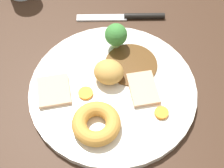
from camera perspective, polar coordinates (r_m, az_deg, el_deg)
dining_table at (r=59.52cm, az=0.29°, el=-0.31°), size 120.00×84.00×3.60cm
dinner_plate at (r=56.07cm, az=0.00°, el=-0.98°), size 29.35×29.35×1.40cm
gravy_pool at (r=58.38cm, az=3.43°, el=3.56°), size 9.66×9.66×0.30cm
meat_slice_main at (r=55.52cm, az=-10.40°, el=-1.19°), size 7.31×6.82×0.80cm
meat_slice_under at (r=55.10cm, az=5.59°, el=-0.83°), size 7.62×6.07×0.80cm
yorkshire_pudding at (r=50.56cm, az=-2.85°, el=-7.09°), size 7.84×7.84×2.45cm
roast_potato_left at (r=55.00cm, az=-0.58°, el=2.18°), size 5.80×6.16×3.87cm
carrot_coin_front at (r=54.68cm, az=-4.76°, el=-1.67°), size 2.55×2.55×0.50cm
carrot_coin_back at (r=53.09cm, az=8.87°, el=-5.15°), size 2.33×2.33×0.60cm
broccoli_floret at (r=58.96cm, az=0.70°, el=8.77°), size 4.18×4.18×5.30cm
knife at (r=68.30cm, az=2.99°, el=12.00°), size 2.88×18.56×1.20cm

